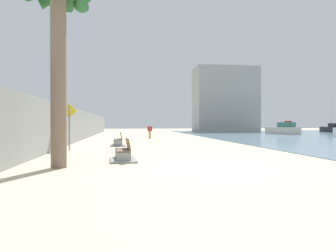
{
  "coord_description": "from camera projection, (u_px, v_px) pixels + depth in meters",
  "views": [
    {
      "loc": [
        -2.99,
        -10.69,
        1.64
      ],
      "look_at": [
        0.47,
        13.7,
        1.4
      ],
      "focal_mm": 32.19,
      "sensor_mm": 36.0,
      "label": 1
    }
  ],
  "objects": [
    {
      "name": "ground_plane",
      "position": [
        157.0,
        140.0,
        28.84
      ],
      "size": [
        120.0,
        120.0,
        0.0
      ],
      "primitive_type": "plane",
      "color": "beige"
    },
    {
      "name": "seawall",
      "position": [
        76.0,
        125.0,
        27.77
      ],
      "size": [
        0.8,
        64.0,
        2.87
      ],
      "primitive_type": "cube",
      "color": "gray",
      "rests_on": "ground"
    },
    {
      "name": "palm_tree",
      "position": [
        59.0,
        21.0,
        10.98
      ],
      "size": [
        2.75,
        2.68,
        7.37
      ],
      "color": "#7A6651",
      "rests_on": "ground"
    },
    {
      "name": "bench_near",
      "position": [
        123.0,
        155.0,
        13.14
      ],
      "size": [
        1.23,
        2.16,
        0.98
      ],
      "color": "gray",
      "rests_on": "ground"
    },
    {
      "name": "bench_far",
      "position": [
        118.0,
        143.0,
        21.68
      ],
      "size": [
        1.16,
        2.13,
        0.98
      ],
      "color": "gray",
      "rests_on": "ground"
    },
    {
      "name": "person_walking",
      "position": [
        150.0,
        130.0,
        32.23
      ],
      "size": [
        0.53,
        0.21,
        1.52
      ],
      "color": "gold",
      "rests_on": "ground"
    },
    {
      "name": "boat_far_right",
      "position": [
        333.0,
        129.0,
        52.44
      ],
      "size": [
        2.97,
        6.7,
        5.59
      ],
      "color": "black",
      "rests_on": "water_bay"
    },
    {
      "name": "boat_far_left",
      "position": [
        283.0,
        129.0,
        44.17
      ],
      "size": [
        2.79,
        6.02,
        1.72
      ],
      "color": "beige",
      "rests_on": "water_bay"
    },
    {
      "name": "boat_outer",
      "position": [
        289.0,
        128.0,
        57.37
      ],
      "size": [
        5.12,
        6.87,
        2.02
      ],
      "color": "navy",
      "rests_on": "water_bay"
    },
    {
      "name": "pedestrian_sign",
      "position": [
        69.0,
        121.0,
        17.96
      ],
      "size": [
        0.85,
        0.08,
        2.8
      ],
      "color": "slate",
      "rests_on": "ground"
    },
    {
      "name": "harbor_building",
      "position": [
        225.0,
        100.0,
        58.79
      ],
      "size": [
        12.0,
        6.0,
        12.46
      ],
      "primitive_type": "cube",
      "color": "#9E9E99",
      "rests_on": "ground"
    }
  ]
}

